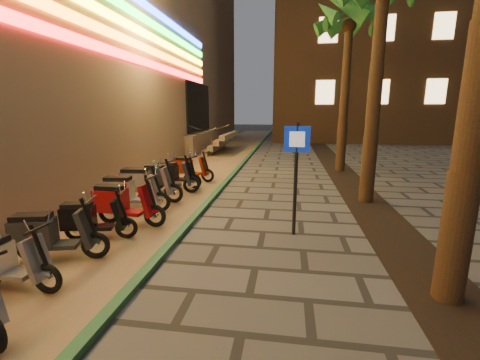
% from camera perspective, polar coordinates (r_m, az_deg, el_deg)
% --- Properties ---
extents(parking_strip, '(3.40, 60.00, 0.01)m').
position_cam_1_polar(parking_strip, '(13.32, -8.71, 0.84)').
color(parking_strip, '#8C7251').
rests_on(parking_strip, ground).
extents(green_curb, '(0.18, 60.00, 0.10)m').
position_cam_1_polar(green_curb, '(12.91, -1.49, 0.82)').
color(green_curb, '#225C38').
rests_on(green_curb, ground).
extents(planting_strip, '(1.20, 40.00, 0.02)m').
position_cam_1_polar(planting_strip, '(8.22, 24.39, -7.30)').
color(planting_strip, black).
rests_on(planting_strip, ground).
extents(apartment_block, '(18.00, 16.06, 25.00)m').
position_cam_1_polar(apartment_block, '(36.66, 22.96, 27.00)').
color(apartment_block, brown).
rests_on(apartment_block, ground).
extents(palm_d, '(2.97, 3.02, 7.16)m').
position_cam_1_polar(palm_d, '(15.01, 18.84, 24.48)').
color(palm_d, '#472D19').
rests_on(palm_d, ground).
extents(pedestrian_sign, '(0.52, 0.10, 2.37)m').
position_cam_1_polar(pedestrian_sign, '(6.67, 9.95, 2.85)').
color(pedestrian_sign, black).
rests_on(pedestrian_sign, ground).
extents(scooter_5, '(1.49, 0.52, 1.05)m').
position_cam_1_polar(scooter_5, '(5.95, -36.56, -11.44)').
color(scooter_5, black).
rests_on(scooter_5, ground).
extents(scooter_6, '(1.60, 0.80, 1.13)m').
position_cam_1_polar(scooter_6, '(6.57, -30.86, -8.30)').
color(scooter_6, black).
rests_on(scooter_6, ground).
extents(scooter_7, '(1.47, 0.73, 1.04)m').
position_cam_1_polar(scooter_7, '(7.23, -25.11, -6.28)').
color(scooter_7, black).
rests_on(scooter_7, ground).
extents(scooter_8, '(1.73, 0.60, 1.22)m').
position_cam_1_polar(scooter_8, '(7.88, -20.37, -3.81)').
color(scooter_8, black).
rests_on(scooter_8, ground).
extents(scooter_9, '(1.73, 0.65, 1.22)m').
position_cam_1_polar(scooter_9, '(8.85, -19.19, -2.01)').
color(scooter_9, black).
rests_on(scooter_9, ground).
extents(scooter_10, '(1.81, 0.64, 1.28)m').
position_cam_1_polar(scooter_10, '(9.64, -16.66, -0.55)').
color(scooter_10, black).
rests_on(scooter_10, ground).
extents(scooter_11, '(1.74, 0.93, 1.24)m').
position_cam_1_polar(scooter_11, '(10.41, -13.23, 0.46)').
color(scooter_11, black).
rests_on(scooter_11, ground).
extents(scooter_12, '(1.59, 0.60, 1.12)m').
position_cam_1_polar(scooter_12, '(11.29, -11.61, 1.16)').
color(scooter_12, black).
rests_on(scooter_12, ground).
extents(scooter_13, '(1.64, 0.70, 1.15)m').
position_cam_1_polar(scooter_13, '(12.22, -9.13, 2.17)').
color(scooter_13, black).
rests_on(scooter_13, ground).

